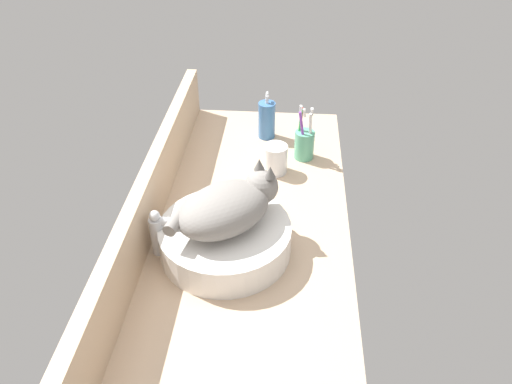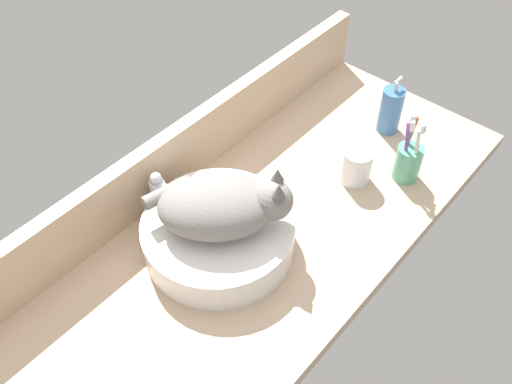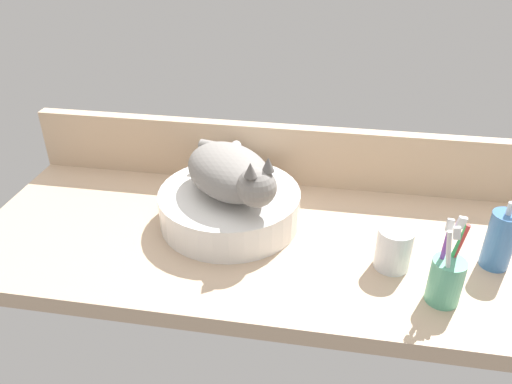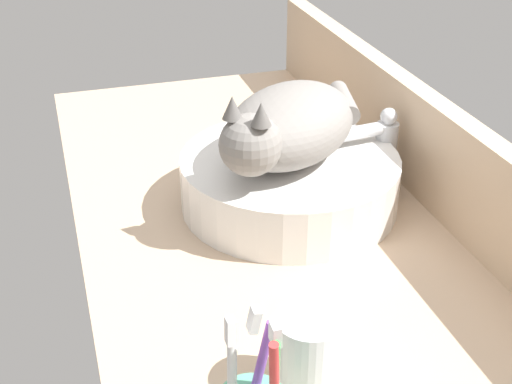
{
  "view_description": "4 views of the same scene",
  "coord_description": "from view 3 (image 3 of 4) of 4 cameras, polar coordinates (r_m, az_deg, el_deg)",
  "views": [
    {
      "loc": [
        -104.64,
        -10.65,
        90.83
      ],
      "look_at": [
        2.67,
        -2.38,
        10.55
      ],
      "focal_mm": 35.0,
      "sensor_mm": 36.0,
      "label": 1
    },
    {
      "loc": [
        -63.79,
        -53.32,
        104.3
      ],
      "look_at": [
        2.8,
        4.23,
        8.51
      ],
      "focal_mm": 40.0,
      "sensor_mm": 36.0,
      "label": 2
    },
    {
      "loc": [
        13.69,
        -94.85,
        69.23
      ],
      "look_at": [
        -2.41,
        0.4,
        11.49
      ],
      "focal_mm": 35.0,
      "sensor_mm": 36.0,
      "label": 3
    },
    {
      "loc": [
        82.32,
        -29.1,
        57.44
      ],
      "look_at": [
        3.18,
        -4.76,
        10.65
      ],
      "focal_mm": 50.0,
      "sensor_mm": 36.0,
      "label": 4
    }
  ],
  "objects": [
    {
      "name": "faucet",
      "position": [
        1.33,
        -2.28,
        3.19
      ],
      "size": [
        3.92,
        11.86,
        13.6
      ],
      "color": "silver",
      "rests_on": "ground_plane"
    },
    {
      "name": "ground_plane",
      "position": [
        1.19,
        1.12,
        -5.76
      ],
      "size": [
        137.81,
        56.84,
        4.0
      ],
      "primitive_type": "cube",
      "color": "tan"
    },
    {
      "name": "backsplash_panel",
      "position": [
        1.37,
        2.84,
        4.33
      ],
      "size": [
        137.81,
        3.6,
        16.6
      ],
      "primitive_type": "cube",
      "color": "#CCAD8C",
      "rests_on": "ground_plane"
    },
    {
      "name": "water_glass",
      "position": [
        1.11,
        15.42,
        -6.5
      ],
      "size": [
        7.59,
        7.59,
        9.49
      ],
      "color": "white",
      "rests_on": "ground_plane"
    },
    {
      "name": "toothbrush_cup",
      "position": [
        1.04,
        20.89,
        -9.16
      ],
      "size": [
        6.53,
        6.53,
        18.69
      ],
      "color": "#5BB28E",
      "rests_on": "ground_plane"
    },
    {
      "name": "soap_dispenser",
      "position": [
        1.17,
        26.13,
        -4.93
      ],
      "size": [
        5.97,
        5.97,
        16.46
      ],
      "color": "#3F72B2",
      "rests_on": "ground_plane"
    },
    {
      "name": "cat",
      "position": [
        1.15,
        -2.76,
        2.22
      ],
      "size": [
        29.45,
        29.9,
        14.0
      ],
      "color": "gray",
      "rests_on": "sink_basin"
    },
    {
      "name": "sink_basin",
      "position": [
        1.21,
        -3.01,
        -1.67
      ],
      "size": [
        33.98,
        33.98,
        8.38
      ],
      "primitive_type": "cylinder",
      "color": "white",
      "rests_on": "ground_plane"
    }
  ]
}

